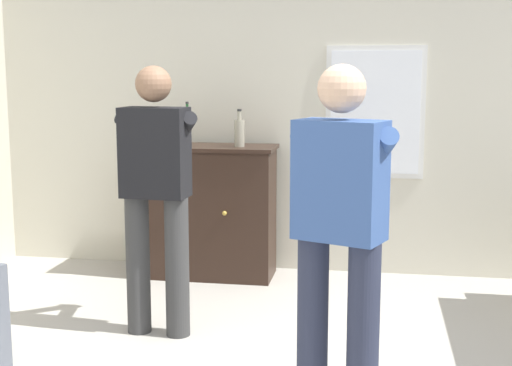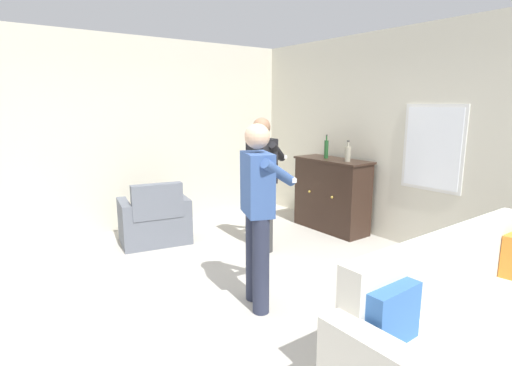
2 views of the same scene
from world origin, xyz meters
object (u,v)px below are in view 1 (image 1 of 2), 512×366
(person_standing_right, at_px, (340,227))
(bottle_wine_green, at_px, (187,128))
(bottle_liquor_amber, at_px, (239,132))
(sideboard_cabinet, at_px, (203,211))
(person_standing_left, at_px, (156,187))

(person_standing_right, bearing_deg, bottle_wine_green, 120.74)
(bottle_wine_green, distance_m, bottle_liquor_amber, 0.42)
(sideboard_cabinet, distance_m, person_standing_left, 1.37)
(person_standing_left, bearing_deg, bottle_liquor_amber, 77.61)
(bottle_wine_green, xyz_separation_m, person_standing_right, (1.32, -2.22, -0.26))
(bottle_liquor_amber, distance_m, person_standing_right, 2.39)
(bottle_wine_green, height_order, person_standing_right, person_standing_right)
(bottle_liquor_amber, height_order, person_standing_left, person_standing_left)
(bottle_wine_green, relative_size, bottle_liquor_amber, 1.18)
(sideboard_cabinet, xyz_separation_m, bottle_liquor_amber, (0.31, -0.04, 0.64))
(sideboard_cabinet, height_order, bottle_wine_green, bottle_wine_green)
(sideboard_cabinet, distance_m, bottle_wine_green, 0.68)
(bottle_wine_green, relative_size, person_standing_left, 0.21)
(person_standing_left, xyz_separation_m, person_standing_right, (1.18, -0.93, 0.00))
(sideboard_cabinet, height_order, person_standing_left, person_standing_left)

